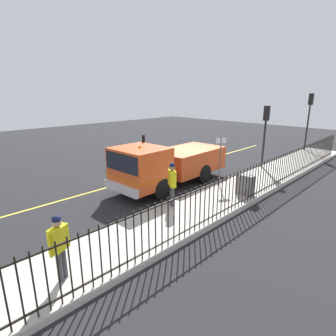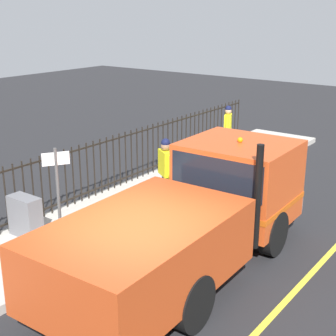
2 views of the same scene
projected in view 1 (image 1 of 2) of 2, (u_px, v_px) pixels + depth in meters
ground_plane at (189, 178)px, 14.89m from camera, size 56.03×56.03×0.00m
sidewalk_slab at (238, 190)px, 12.83m from camera, size 2.55×25.47×0.18m
lane_marking at (164, 171)px, 16.20m from camera, size 0.12×22.92×0.01m
work_truck at (165, 163)px, 13.22m from camera, size 2.47×6.63×2.57m
worker_standing at (172, 180)px, 10.58m from camera, size 0.56×0.46×1.77m
pedestrian_distant at (59, 241)px, 6.32m from camera, size 0.39×0.58×1.69m
iron_fence at (262, 178)px, 11.84m from camera, size 0.04×21.68×1.52m
traffic_light_near at (266, 124)px, 15.86m from camera, size 0.32×0.24×3.64m
traffic_light_mid at (309, 110)px, 20.63m from camera, size 0.32×0.24×4.31m
utility_cabinet at (245, 185)px, 11.95m from camera, size 0.76×0.38×0.90m
traffic_cone at (175, 164)px, 16.62m from camera, size 0.43×0.43×0.62m
street_sign at (220, 155)px, 13.08m from camera, size 0.29×0.44×2.36m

